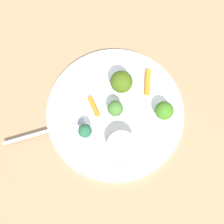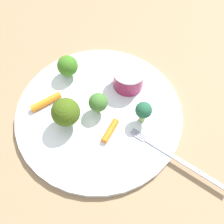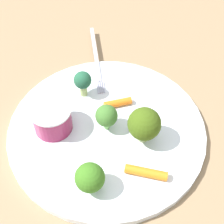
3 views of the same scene
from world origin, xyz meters
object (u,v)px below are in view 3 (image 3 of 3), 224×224
Objects in this scene: broccoli_floret_0 at (105,116)px; broccoli_floret_3 at (90,178)px; fork at (96,59)px; plate at (107,130)px; broccoli_floret_2 at (83,81)px; sauce_cup at (52,119)px; carrot_stick_1 at (118,103)px; carrot_stick_0 at (146,172)px; broccoli_floret_1 at (144,124)px.

broccoli_floret_0 is 0.96× the size of broccoli_floret_3.
plate is at bearing -130.99° from fork.
broccoli_floret_2 is 0.34× the size of fork.
fork is (0.15, 0.06, -0.02)m from sauce_cup.
carrot_stick_1 is (0.10, -0.04, -0.02)m from sauce_cup.
broccoli_floret_1 is at bearing 42.25° from carrot_stick_0.
fork is at bearing 20.23° from sauce_cup.
broccoli_floret_2 is at bearing 69.85° from broccoli_floret_0.
plate is at bearing -68.09° from broccoli_floret_0.
sauce_cup reaches higher than fork.
broccoli_floret_3 is (-0.03, -0.11, 0.01)m from sauce_cup.
carrot_stick_1 is 0.12m from fork.
broccoli_floret_3 is 1.04× the size of carrot_stick_1.
broccoli_floret_2 reaches higher than fork.
carrot_stick_0 reaches higher than plate.
broccoli_floret_3 is at bearing 145.84° from carrot_stick_0.
sauce_cup is 0.99× the size of broccoli_floret_1.
broccoli_floret_3 is at bearing -149.85° from plate.
plate is 5.16× the size of carrot_stick_0.
sauce_cup is 1.03× the size of carrot_stick_0.
broccoli_floret_2 reaches higher than carrot_stick_1.
broccoli_floret_1 is at bearing -115.80° from fork.
broccoli_floret_2 is at bearing 47.70° from broccoli_floret_3.
broccoli_floret_1 reaches higher than broccoli_floret_0.
broccoli_floret_0 reaches higher than carrot_stick_0.
fork is at bearing 60.36° from carrot_stick_1.
broccoli_floret_3 reaches higher than sauce_cup.
broccoli_floret_1 is 0.11m from broccoli_floret_3.
broccoli_floret_2 is at bearing 70.77° from plate.
carrot_stick_1 is 0.32× the size of fork.
fork is at bearing 49.01° from plate.
broccoli_floret_3 is 0.25m from fork.
broccoli_floret_0 reaches higher than plate.
broccoli_floret_3 is at bearing 178.46° from broccoli_floret_1.
broccoli_floret_0 reaches higher than carrot_stick_1.
broccoli_floret_1 is 1.04× the size of carrot_stick_0.
broccoli_floret_3 is (-0.09, -0.05, -0.00)m from broccoli_floret_0.
fork is (0.08, 0.04, -0.03)m from broccoli_floret_2.
broccoli_floret_3 reaches higher than fork.
broccoli_floret_1 is at bearing -109.83° from carrot_stick_1.
carrot_stick_1 is (0.07, 0.11, -0.00)m from carrot_stick_0.
carrot_stick_0 reaches higher than fork.
sauce_cup is at bearing 131.35° from plate.
sauce_cup is at bearing -159.77° from fork.
broccoli_floret_0 is at bearing 31.19° from broccoli_floret_3.
plate is 0.09m from broccoli_floret_2.
fork is (0.06, 0.10, -0.00)m from carrot_stick_1.
broccoli_floret_2 is (0.08, 0.01, 0.01)m from sauce_cup.
carrot_stick_0 is 0.13m from carrot_stick_1.
broccoli_floret_1 is (0.02, -0.06, 0.01)m from broccoli_floret_0.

